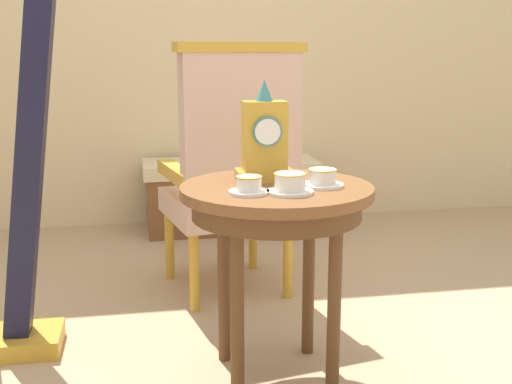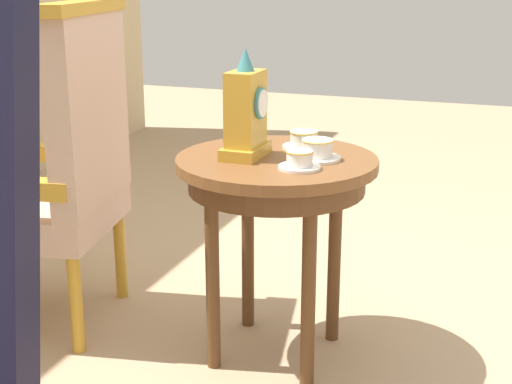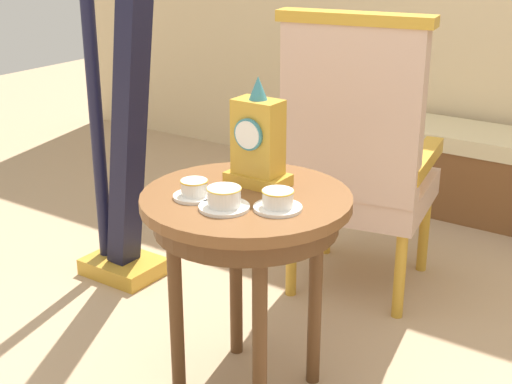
{
  "view_description": "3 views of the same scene",
  "coord_description": "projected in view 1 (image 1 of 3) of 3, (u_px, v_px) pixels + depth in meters",
  "views": [
    {
      "loc": [
        -0.53,
        -1.95,
        1.1
      ],
      "look_at": [
        -0.14,
        0.17,
        0.63
      ],
      "focal_mm": 45.03,
      "sensor_mm": 36.0,
      "label": 1
    },
    {
      "loc": [
        -2.22,
        -0.67,
        1.24
      ],
      "look_at": [
        -0.03,
        0.14,
        0.54
      ],
      "focal_mm": 52.11,
      "sensor_mm": 36.0,
      "label": 2
    },
    {
      "loc": [
        1.09,
        -1.62,
        1.45
      ],
      "look_at": [
        -0.1,
        0.11,
        0.66
      ],
      "focal_mm": 51.79,
      "sensor_mm": 36.0,
      "label": 3
    }
  ],
  "objects": [
    {
      "name": "harp",
      "position": [
        13.0,
        170.0,
        2.28
      ],
      "size": [
        0.4,
        0.24,
        1.72
      ],
      "color": "gold",
      "rests_on": "ground"
    },
    {
      "name": "teacup_center",
      "position": [
        322.0,
        178.0,
        2.06
      ],
      "size": [
        0.14,
        0.14,
        0.06
      ],
      "color": "white",
      "rests_on": "side_table"
    },
    {
      "name": "teacup_right",
      "position": [
        290.0,
        184.0,
        1.96
      ],
      "size": [
        0.15,
        0.15,
        0.06
      ],
      "color": "white",
      "rests_on": "side_table"
    },
    {
      "name": "side_table",
      "position": [
        276.0,
        211.0,
        2.1
      ],
      "size": [
        0.63,
        0.63,
        0.68
      ],
      "color": "brown",
      "rests_on": "ground"
    },
    {
      "name": "window_bench",
      "position": [
        231.0,
        195.0,
        4.03
      ],
      "size": [
        1.08,
        0.4,
        0.44
      ],
      "color": "beige",
      "rests_on": "ground"
    },
    {
      "name": "armchair",
      "position": [
        233.0,
        169.0,
        2.85
      ],
      "size": [
        0.63,
        0.62,
        1.14
      ],
      "color": "#CCA893",
      "rests_on": "ground"
    },
    {
      "name": "wall_back",
      "position": [
        218.0,
        4.0,
        4.07
      ],
      "size": [
        6.0,
        0.1,
        2.8
      ],
      "primitive_type": "cube",
      "color": "beige",
      "rests_on": "ground"
    },
    {
      "name": "mantel_clock",
      "position": [
        264.0,
        141.0,
        2.14
      ],
      "size": [
        0.19,
        0.11,
        0.34
      ],
      "color": "gold",
      "rests_on": "side_table"
    },
    {
      "name": "ground_plane",
      "position": [
        304.0,
        380.0,
        2.2
      ],
      "size": [
        10.0,
        10.0,
        0.0
      ],
      "primitive_type": "plane",
      "color": "tan"
    },
    {
      "name": "teacup_left",
      "position": [
        249.0,
        186.0,
        1.96
      ],
      "size": [
        0.13,
        0.13,
        0.06
      ],
      "color": "white",
      "rests_on": "side_table"
    }
  ]
}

